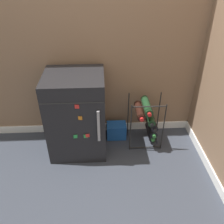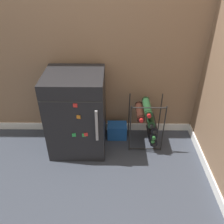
% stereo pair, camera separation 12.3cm
% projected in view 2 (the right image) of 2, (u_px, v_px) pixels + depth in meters
% --- Properties ---
extents(ground_plane, '(14.00, 14.00, 0.00)m').
position_uv_depth(ground_plane, '(101.00, 171.00, 2.30)').
color(ground_plane, '#333842').
extents(wall_back, '(7.04, 0.07, 2.50)m').
position_uv_depth(wall_back, '(101.00, 21.00, 2.19)').
color(wall_back, '#84664C').
rests_on(wall_back, ground_plane).
extents(mini_fridge, '(0.56, 0.53, 0.85)m').
position_uv_depth(mini_fridge, '(77.00, 113.00, 2.38)').
color(mini_fridge, black).
rests_on(mini_fridge, ground_plane).
extents(wine_rack, '(0.35, 0.33, 0.56)m').
position_uv_depth(wine_rack, '(149.00, 122.00, 2.49)').
color(wine_rack, black).
rests_on(wine_rack, ground_plane).
extents(soda_box, '(0.22, 0.15, 0.18)m').
position_uv_depth(soda_box, '(117.00, 131.00, 2.69)').
color(soda_box, '#194C9E').
rests_on(soda_box, ground_plane).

